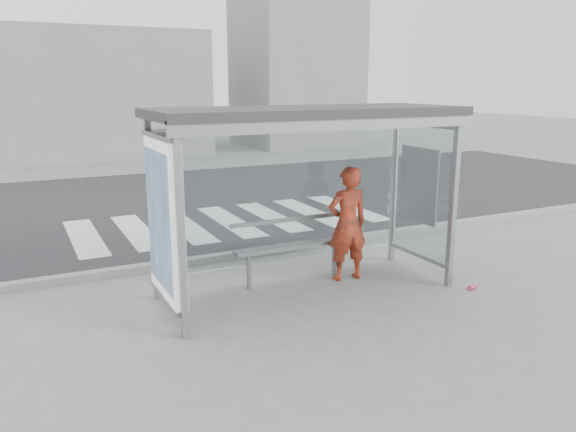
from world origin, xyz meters
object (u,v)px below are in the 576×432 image
object	(u,v)px
person	(347,224)
bench	(292,245)
soda_can	(472,287)
bus_shelter	(282,156)

from	to	relation	value
person	bench	bearing A→B (deg)	-14.16
person	soda_can	distance (m)	2.03
bus_shelter	person	bearing A→B (deg)	7.96
person	soda_can	size ratio (longest dim) A/B	12.83
person	bench	world-z (taller)	person
person	bus_shelter	bearing A→B (deg)	12.76
bench	soda_can	world-z (taller)	bench
bus_shelter	soda_can	distance (m)	3.39
bus_shelter	person	world-z (taller)	bus_shelter
bus_shelter	person	size ratio (longest dim) A/B	2.44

